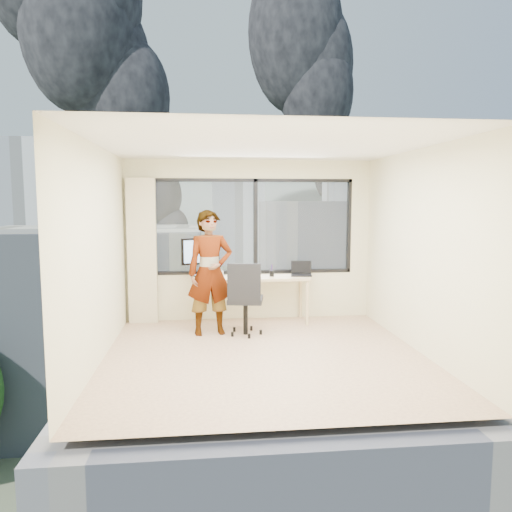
{
  "coord_description": "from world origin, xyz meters",
  "views": [
    {
      "loc": [
        -0.74,
        -5.81,
        1.92
      ],
      "look_at": [
        0.0,
        1.0,
        1.15
      ],
      "focal_mm": 33.61,
      "sensor_mm": 36.0,
      "label": 1
    }
  ],
  "objects": [
    {
      "name": "floor",
      "position": [
        0.0,
        0.0,
        0.0
      ],
      "size": [
        4.0,
        4.0,
        0.01
      ],
      "primitive_type": "cube",
      "color": "#D6B38B",
      "rests_on": "ground"
    },
    {
      "name": "ceiling",
      "position": [
        0.0,
        0.0,
        2.6
      ],
      "size": [
        4.0,
        4.0,
        0.01
      ],
      "primitive_type": "cube",
      "color": "white",
      "rests_on": "ground"
    },
    {
      "name": "wall_front",
      "position": [
        0.0,
        -2.0,
        1.3
      ],
      "size": [
        4.0,
        0.01,
        2.6
      ],
      "primitive_type": "cube",
      "color": "beige",
      "rests_on": "ground"
    },
    {
      "name": "wall_left",
      "position": [
        -2.0,
        0.0,
        1.3
      ],
      "size": [
        0.01,
        4.0,
        2.6
      ],
      "primitive_type": "cube",
      "color": "beige",
      "rests_on": "ground"
    },
    {
      "name": "wall_right",
      "position": [
        2.0,
        0.0,
        1.3
      ],
      "size": [
        0.01,
        4.0,
        2.6
      ],
      "primitive_type": "cube",
      "color": "beige",
      "rests_on": "ground"
    },
    {
      "name": "window_wall",
      "position": [
        0.05,
        2.0,
        1.52
      ],
      "size": [
        3.3,
        0.16,
        1.55
      ],
      "primitive_type": null,
      "color": "black",
      "rests_on": "ground"
    },
    {
      "name": "curtain",
      "position": [
        -1.72,
        1.88,
        1.15
      ],
      "size": [
        0.45,
        0.14,
        2.3
      ],
      "primitive_type": "cube",
      "color": "beige",
      "rests_on": "floor"
    },
    {
      "name": "desk",
      "position": [
        0.0,
        1.66,
        0.38
      ],
      "size": [
        1.8,
        0.6,
        0.75
      ],
      "primitive_type": "cube",
      "color": "#CDB789",
      "rests_on": "floor"
    },
    {
      "name": "chair",
      "position": [
        -0.15,
        1.0,
        0.55
      ],
      "size": [
        0.64,
        0.64,
        1.09
      ],
      "primitive_type": null,
      "rotation": [
        0.0,
        0.0,
        -0.17
      ],
      "color": "black",
      "rests_on": "floor"
    },
    {
      "name": "person",
      "position": [
        -0.66,
        1.09,
        0.91
      ],
      "size": [
        0.73,
        0.54,
        1.81
      ],
      "primitive_type": "imported",
      "rotation": [
        0.0,
        0.0,
        0.17
      ],
      "color": "#2D2D33",
      "rests_on": "floor"
    },
    {
      "name": "monitor",
      "position": [
        -0.8,
        1.78,
        1.06
      ],
      "size": [
        0.63,
        0.32,
        0.62
      ],
      "primitive_type": null,
      "rotation": [
        0.0,
        0.0,
        0.32
      ],
      "color": "black",
      "rests_on": "desk"
    },
    {
      "name": "game_console",
      "position": [
        -0.61,
        1.9,
        0.79
      ],
      "size": [
        0.34,
        0.3,
        0.07
      ],
      "primitive_type": "cube",
      "rotation": [
        0.0,
        0.0,
        0.13
      ],
      "color": "white",
      "rests_on": "desk"
    },
    {
      "name": "laptop",
      "position": [
        0.8,
        1.64,
        0.86
      ],
      "size": [
        0.38,
        0.4,
        0.21
      ],
      "primitive_type": null,
      "rotation": [
        0.0,
        0.0,
        -0.17
      ],
      "color": "black",
      "rests_on": "desk"
    },
    {
      "name": "cellphone",
      "position": [
        -0.56,
        1.52,
        0.76
      ],
      "size": [
        0.12,
        0.05,
        0.01
      ],
      "primitive_type": "cube",
      "rotation": [
        0.0,
        0.0,
        -0.01
      ],
      "color": "black",
      "rests_on": "desk"
    },
    {
      "name": "pen_cup",
      "position": [
        0.32,
        1.64,
        0.8
      ],
      "size": [
        0.09,
        0.09,
        0.09
      ],
      "primitive_type": "cylinder",
      "rotation": [
        0.0,
        0.0,
        0.21
      ],
      "color": "black",
      "rests_on": "desk"
    },
    {
      "name": "handbag",
      "position": [
        0.8,
        1.89,
        0.84
      ],
      "size": [
        0.27,
        0.18,
        0.19
      ],
      "primitive_type": "ellipsoid",
      "rotation": [
        0.0,
        0.0,
        0.23
      ],
      "color": "#0C494B",
      "rests_on": "desk"
    },
    {
      "name": "exterior_ground",
      "position": [
        0.0,
        120.0,
        -14.0
      ],
      "size": [
        400.0,
        400.0,
        0.04
      ],
      "primitive_type": "cube",
      "color": "#515B3D",
      "rests_on": "ground"
    },
    {
      "name": "near_bldg_a",
      "position": [
        -9.0,
        30.0,
        -7.0
      ],
      "size": [
        16.0,
        12.0,
        14.0
      ],
      "primitive_type": "cube",
      "color": "beige",
      "rests_on": "exterior_ground"
    },
    {
      "name": "near_bldg_b",
      "position": [
        12.0,
        38.0,
        -6.0
      ],
      "size": [
        14.0,
        13.0,
        16.0
      ],
      "primitive_type": "cube",
      "color": "beige",
      "rests_on": "exterior_ground"
    },
    {
      "name": "far_tower_a",
      "position": [
        -35.0,
        95.0,
        0.0
      ],
      "size": [
        14.0,
        14.0,
        28.0
      ],
      "primitive_type": "cube",
      "color": "silver",
      "rests_on": "exterior_ground"
    },
    {
      "name": "far_tower_b",
      "position": [
        8.0,
        120.0,
        1.0
      ],
      "size": [
        13.0,
        13.0,
        30.0
      ],
      "primitive_type": "cube",
      "color": "silver",
      "rests_on": "exterior_ground"
    },
    {
      "name": "far_tower_c",
      "position": [
        45.0,
        140.0,
        -1.0
      ],
      "size": [
        15.0,
        15.0,
        26.0
      ],
      "primitive_type": "cube",
      "color": "silver",
      "rests_on": "exterior_ground"
    },
    {
      "name": "far_tower_d",
      "position": [
        -60.0,
        150.0,
        -3.0
      ],
      "size": [
        16.0,
        14.0,
        22.0
      ],
      "primitive_type": "cube",
      "color": "silver",
      "rests_on": "exterior_ground"
    },
    {
      "name": "hill_a",
      "position": [
        -120.0,
        320.0,
        -14.0
      ],
      "size": [
        288.0,
        216.0,
        90.0
      ],
      "primitive_type": "ellipsoid",
      "color": "slate",
      "rests_on": "exterior_ground"
    },
    {
      "name": "hill_b",
      "position": [
        100.0,
        320.0,
        -14.0
      ],
      "size": [
        300.0,
        220.0,
        96.0
      ],
      "primitive_type": "ellipsoid",
      "color": "slate",
      "rests_on": "exterior_ground"
    },
    {
      "name": "tree_b",
      "position": [
        4.0,
        18.0,
        -9.5
      ],
      "size": [
        7.6,
        7.6,
        9.0
      ],
      "primitive_type": null,
      "color": "#29511B",
      "rests_on": "exterior_ground"
    },
    {
      "name": "tree_c",
      "position": [
        22.0,
        40.0,
        -9.0
      ],
      "size": [
        8.4,
        8.4,
        10.0
      ],
      "primitive_type": null,
      "color": "#29511B",
      "rests_on": "exterior_ground"
    },
    {
      "name": "smoke_plume_a",
      "position": [
        -10.0,
        150.0,
        39.0
      ],
      "size": [
        40.0,
        24.0,
        90.0
      ],
      "primitive_type": null,
      "color": "black",
      "rests_on": "exterior_ground"
    },
    {
      "name": "smoke_plume_b",
      "position": [
        55.0,
        170.0,
        27.0
      ],
      "size": [
        30.0,
        18.0,
        70.0
      ],
      "primitive_type": null,
      "color": "black",
      "rests_on": "exterior_ground"
    }
  ]
}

